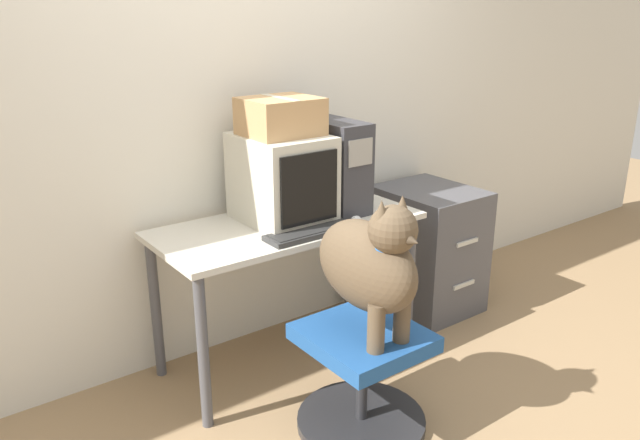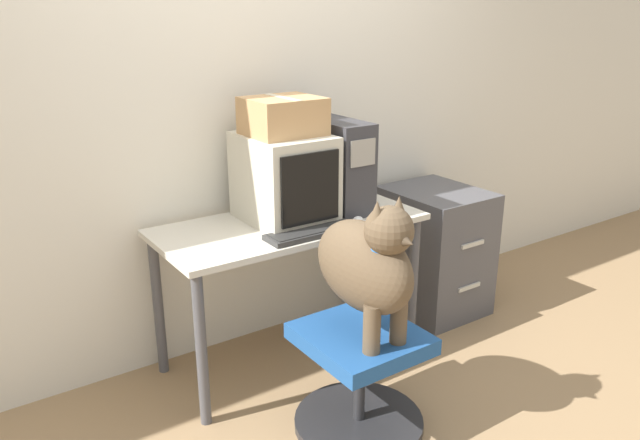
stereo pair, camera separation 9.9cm
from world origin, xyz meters
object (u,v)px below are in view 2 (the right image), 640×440
pc_tower (335,165)px  cardboard_box (283,116)px  dog (368,263)px  crt_monitor (284,178)px  filing_cabinet (434,250)px  keyboard (312,232)px  office_chair (360,377)px

pc_tower → cardboard_box: size_ratio=1.36×
dog → crt_monitor: bearing=85.2°
pc_tower → filing_cabinet: (0.71, -0.04, -0.62)m
keyboard → filing_cabinet: (1.04, 0.23, -0.40)m
office_chair → filing_cabinet: size_ratio=0.76×
keyboard → office_chair: 0.69m
pc_tower → filing_cabinet: size_ratio=0.62×
crt_monitor → office_chair: (-0.06, -0.70, -0.73)m
office_chair → cardboard_box: (0.06, 0.71, 1.03)m
crt_monitor → keyboard: (-0.01, -0.26, -0.20)m
crt_monitor → office_chair: 1.01m
office_chair → crt_monitor: bearing=85.0°
dog → pc_tower: bearing=63.2°
pc_tower → dog: 0.86m
crt_monitor → pc_tower: 0.32m
office_chair → filing_cabinet: filing_cabinet is taller
dog → cardboard_box: bearing=85.2°
crt_monitor → filing_cabinet: bearing=-1.7°
keyboard → dog: dog is taller
pc_tower → office_chair: size_ratio=0.82×
cardboard_box → keyboard: bearing=-93.1°
office_chair → dog: size_ratio=0.92×
dog → filing_cabinet: (1.09, 0.71, -0.42)m
crt_monitor → dog: size_ratio=0.74×
crt_monitor → dog: (-0.06, -0.74, -0.18)m
keyboard → filing_cabinet: 1.14m
crt_monitor → filing_cabinet: size_ratio=0.62×
pc_tower → keyboard: pc_tower is taller
crt_monitor → keyboard: size_ratio=1.03×
pc_tower → office_chair: 1.10m
pc_tower → dog: pc_tower is taller
keyboard → office_chair: bearing=-96.2°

